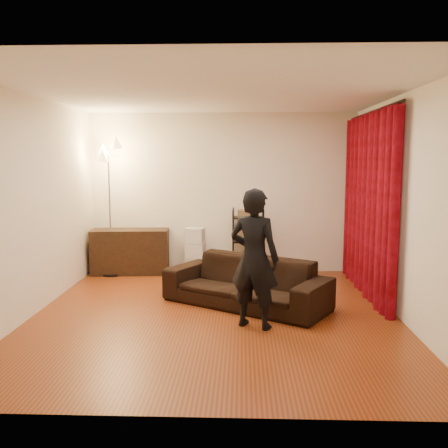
{
  "coord_description": "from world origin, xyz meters",
  "views": [
    {
      "loc": [
        0.33,
        -6.01,
        1.92
      ],
      "look_at": [
        0.1,
        0.3,
        1.1
      ],
      "focal_mm": 40.0,
      "sensor_mm": 36.0,
      "label": 1
    }
  ],
  "objects_px": {
    "person": "(254,258)",
    "wire_shelf": "(248,241)",
    "storage_boxes": "(195,250)",
    "media_cabinet": "(130,251)",
    "sofa": "(246,282)",
    "floor_lamp": "(110,209)"
  },
  "relations": [
    {
      "from": "person",
      "to": "wire_shelf",
      "type": "height_order",
      "value": "person"
    },
    {
      "from": "storage_boxes",
      "to": "wire_shelf",
      "type": "bearing_deg",
      "value": 0.46
    },
    {
      "from": "person",
      "to": "wire_shelf",
      "type": "bearing_deg",
      "value": -65.74
    },
    {
      "from": "media_cabinet",
      "to": "sofa",
      "type": "bearing_deg",
      "value": -48.09
    },
    {
      "from": "wire_shelf",
      "to": "person",
      "type": "bearing_deg",
      "value": -76.4
    },
    {
      "from": "storage_boxes",
      "to": "floor_lamp",
      "type": "relative_size",
      "value": 0.35
    },
    {
      "from": "media_cabinet",
      "to": "floor_lamp",
      "type": "xyz_separation_m",
      "value": [
        -0.29,
        -0.16,
        0.73
      ]
    },
    {
      "from": "wire_shelf",
      "to": "floor_lamp",
      "type": "xyz_separation_m",
      "value": [
        -2.28,
        -0.21,
        0.55
      ]
    },
    {
      "from": "sofa",
      "to": "floor_lamp",
      "type": "distance_m",
      "value": 2.9
    },
    {
      "from": "sofa",
      "to": "wire_shelf",
      "type": "bearing_deg",
      "value": 119.82
    },
    {
      "from": "storage_boxes",
      "to": "floor_lamp",
      "type": "bearing_deg",
      "value": -171.89
    },
    {
      "from": "person",
      "to": "storage_boxes",
      "type": "distance_m",
      "value": 2.89
    },
    {
      "from": "person",
      "to": "wire_shelf",
      "type": "xyz_separation_m",
      "value": [
        -0.04,
        2.71,
        -0.25
      ]
    },
    {
      "from": "person",
      "to": "floor_lamp",
      "type": "distance_m",
      "value": 3.43
    },
    {
      "from": "wire_shelf",
      "to": "floor_lamp",
      "type": "relative_size",
      "value": 0.5
    },
    {
      "from": "storage_boxes",
      "to": "media_cabinet",
      "type": "bearing_deg",
      "value": -177.77
    },
    {
      "from": "floor_lamp",
      "to": "media_cabinet",
      "type": "bearing_deg",
      "value": 28.08
    },
    {
      "from": "sofa",
      "to": "storage_boxes",
      "type": "bearing_deg",
      "value": 145.51
    },
    {
      "from": "person",
      "to": "media_cabinet",
      "type": "xyz_separation_m",
      "value": [
        -2.03,
        2.66,
        -0.43
      ]
    },
    {
      "from": "person",
      "to": "storage_boxes",
      "type": "bearing_deg",
      "value": -47.62
    },
    {
      "from": "sofa",
      "to": "floor_lamp",
      "type": "xyz_separation_m",
      "value": [
        -2.23,
        1.67,
        0.79
      ]
    },
    {
      "from": "media_cabinet",
      "to": "floor_lamp",
      "type": "relative_size",
      "value": 0.58
    }
  ]
}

